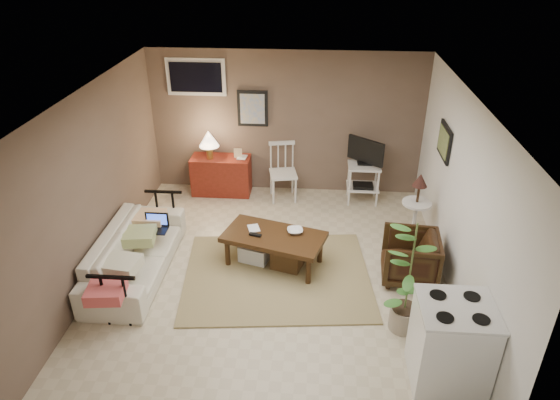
# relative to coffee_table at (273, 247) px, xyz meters

# --- Properties ---
(floor) EXTENTS (5.00, 5.00, 0.00)m
(floor) POSITION_rel_coffee_table_xyz_m (0.01, -0.21, -0.28)
(floor) COLOR #C1B293
(floor) RESTS_ON ground
(art_back) EXTENTS (0.50, 0.03, 0.60)m
(art_back) POSITION_rel_coffee_table_xyz_m (-0.54, 2.27, 1.17)
(art_back) COLOR black
(art_right) EXTENTS (0.03, 0.60, 0.45)m
(art_right) POSITION_rel_coffee_table_xyz_m (2.24, 0.84, 1.24)
(art_right) COLOR black
(window) EXTENTS (0.96, 0.03, 0.60)m
(window) POSITION_rel_coffee_table_xyz_m (-1.44, 2.27, 1.67)
(window) COLOR silver
(rug) EXTENTS (2.59, 2.16, 0.02)m
(rug) POSITION_rel_coffee_table_xyz_m (0.07, -0.27, -0.27)
(rug) COLOR #958457
(rug) RESTS_ON floor
(coffee_table) EXTENTS (1.46, 1.03, 0.50)m
(coffee_table) POSITION_rel_coffee_table_xyz_m (0.00, 0.00, 0.00)
(coffee_table) COLOR #3C2410
(coffee_table) RESTS_ON floor
(sofa) EXTENTS (0.61, 2.07, 0.81)m
(sofa) POSITION_rel_coffee_table_xyz_m (-1.79, -0.31, 0.13)
(sofa) COLOR beige
(sofa) RESTS_ON floor
(sofa_pillows) EXTENTS (0.40, 1.97, 0.14)m
(sofa_pillows) POSITION_rel_coffee_table_xyz_m (-1.74, -0.55, 0.22)
(sofa_pillows) COLOR beige
(sofa_pillows) RESTS_ON sofa
(sofa_end_rails) EXTENTS (0.56, 2.07, 0.70)m
(sofa_end_rails) POSITION_rel_coffee_table_xyz_m (-1.67, -0.31, 0.07)
(sofa_end_rails) COLOR black
(sofa_end_rails) RESTS_ON floor
(laptop) EXTENTS (0.32, 0.23, 0.22)m
(laptop) POSITION_rel_coffee_table_xyz_m (-1.59, 0.05, 0.25)
(laptop) COLOR black
(laptop) RESTS_ON sofa
(red_console) EXTENTS (0.99, 0.44, 1.14)m
(red_console) POSITION_rel_coffee_table_xyz_m (-1.09, 2.04, 0.12)
(red_console) COLOR maroon
(red_console) RESTS_ON floor
(spindle_chair) EXTENTS (0.51, 0.51, 0.96)m
(spindle_chair) POSITION_rel_coffee_table_xyz_m (-0.01, 1.94, 0.17)
(spindle_chair) COLOR silver
(spindle_chair) RESTS_ON floor
(tv_stand) EXTENTS (0.55, 0.45, 1.11)m
(tv_stand) POSITION_rel_coffee_table_xyz_m (1.32, 1.92, 0.31)
(tv_stand) COLOR silver
(tv_stand) RESTS_ON floor
(side_table) EXTENTS (0.41, 0.41, 1.10)m
(side_table) POSITION_rel_coffee_table_xyz_m (1.96, 0.71, 0.40)
(side_table) COLOR silver
(side_table) RESTS_ON floor
(armchair) EXTENTS (0.70, 0.74, 0.71)m
(armchair) POSITION_rel_coffee_table_xyz_m (1.77, -0.17, 0.08)
(armchair) COLOR black
(armchair) RESTS_ON floor
(potted_plant) EXTENTS (0.35, 0.35, 1.42)m
(potted_plant) POSITION_rel_coffee_table_xyz_m (1.58, -1.12, 0.47)
(potted_plant) COLOR gray
(potted_plant) RESTS_ON floor
(stove) EXTENTS (0.72, 0.67, 0.94)m
(stove) POSITION_rel_coffee_table_xyz_m (1.90, -1.84, 0.19)
(stove) COLOR white
(stove) RESTS_ON floor
(bowl) EXTENTS (0.21, 0.08, 0.21)m
(bowl) POSITION_rel_coffee_table_xyz_m (0.29, 0.08, 0.30)
(bowl) COLOR #3C2410
(bowl) RESTS_ON coffee_table
(book_table) EXTENTS (0.14, 0.06, 0.20)m
(book_table) POSITION_rel_coffee_table_xyz_m (-0.34, 0.10, 0.29)
(book_table) COLOR #3C2410
(book_table) RESTS_ON coffee_table
(book_console) EXTENTS (0.15, 0.04, 0.20)m
(book_console) POSITION_rel_coffee_table_xyz_m (-0.78, 2.06, 0.48)
(book_console) COLOR #3C2410
(book_console) RESTS_ON red_console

